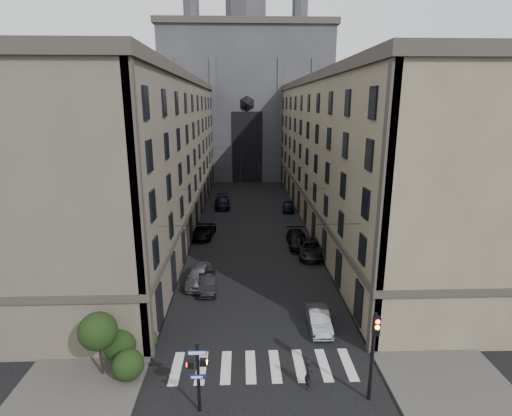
{
  "coord_description": "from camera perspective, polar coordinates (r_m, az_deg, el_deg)",
  "views": [
    {
      "loc": [
        -1.2,
        -16.09,
        15.57
      ],
      "look_at": [
        -0.15,
        12.46,
        8.06
      ],
      "focal_mm": 28.0,
      "sensor_mm": 36.0,
      "label": 1
    }
  ],
  "objects": [
    {
      "name": "car_left_midfar",
      "position": [
        48.23,
        -7.57,
        -3.32
      ],
      "size": [
        2.95,
        5.48,
        1.46
      ],
      "primitive_type": "imported",
      "rotation": [
        0.0,
        0.0,
        -0.1
      ],
      "color": "black",
      "rests_on": "ground"
    },
    {
      "name": "car_right_midnear",
      "position": [
        42.56,
        7.77,
        -5.71
      ],
      "size": [
        2.87,
        5.9,
        1.62
      ],
      "primitive_type": "imported",
      "rotation": [
        0.0,
        0.0,
        -0.03
      ],
      "color": "black",
      "rests_on": "ground"
    },
    {
      "name": "pedestrian",
      "position": [
        24.34,
        7.53,
        -22.43
      ],
      "size": [
        0.5,
        0.71,
        1.83
      ],
      "primitive_type": "imported",
      "rotation": [
        0.0,
        0.0,
        1.47
      ],
      "color": "black",
      "rests_on": "ground"
    },
    {
      "name": "traffic_light_right",
      "position": [
        22.83,
        16.44,
        -18.48
      ],
      "size": [
        0.34,
        0.5,
        5.2
      ],
      "color": "black",
      "rests_on": "ground"
    },
    {
      "name": "building_left",
      "position": [
        53.87,
        -15.37,
        7.57
      ],
      "size": [
        13.6,
        60.6,
        18.85
      ],
      "color": "#524B3F",
      "rests_on": "ground"
    },
    {
      "name": "car_right_midfar",
      "position": [
        45.01,
        6.0,
        -4.51
      ],
      "size": [
        2.25,
        5.52,
        1.6
      ],
      "primitive_type": "imported",
      "rotation": [
        0.0,
        0.0,
        0.0
      ],
      "color": "black",
      "rests_on": "ground"
    },
    {
      "name": "sidewalk_right",
      "position": [
        55.59,
        10.13,
        -1.69
      ],
      "size": [
        7.0,
        80.0,
        0.15
      ],
      "primitive_type": "cube",
      "color": "#383533",
      "rests_on": "ground"
    },
    {
      "name": "building_right",
      "position": [
        54.47,
        13.62,
        7.76
      ],
      "size": [
        13.6,
        60.6,
        18.85
      ],
      "color": "brown",
      "rests_on": "ground"
    },
    {
      "name": "zebra_crossing",
      "position": [
        26.24,
        0.99,
        -21.65
      ],
      "size": [
        11.0,
        3.2,
        0.01
      ],
      "primitive_type": "cube",
      "color": "beige",
      "rests_on": "ground"
    },
    {
      "name": "gothic_tower",
      "position": [
        91.08,
        -1.41,
        16.12
      ],
      "size": [
        35.0,
        23.0,
        58.0
      ],
      "color": "#2D2D33",
      "rests_on": "ground"
    },
    {
      "name": "car_right_near",
      "position": [
        29.81,
        8.94,
        -15.46
      ],
      "size": [
        1.47,
        4.09,
        1.34
      ],
      "primitive_type": "imported",
      "rotation": [
        0.0,
        0.0,
        -0.01
      ],
      "color": "gray",
      "rests_on": "ground"
    },
    {
      "name": "car_right_far",
      "position": [
        59.7,
        4.65,
        0.28
      ],
      "size": [
        2.24,
        4.42,
        1.44
      ],
      "primitive_type": "imported",
      "rotation": [
        0.0,
        0.0,
        -0.13
      ],
      "color": "black",
      "rests_on": "ground"
    },
    {
      "name": "tram_wires",
      "position": [
        52.4,
        -0.78,
        5.59
      ],
      "size": [
        14.0,
        60.0,
        0.43
      ],
      "color": "black",
      "rests_on": "ground"
    },
    {
      "name": "car_left_midnear",
      "position": [
        35.0,
        -6.95,
        -10.57
      ],
      "size": [
        1.75,
        4.2,
        1.35
      ],
      "primitive_type": "imported",
      "rotation": [
        0.0,
        0.0,
        0.08
      ],
      "color": "black",
      "rests_on": "ground"
    },
    {
      "name": "car_left_near",
      "position": [
        36.11,
        -8.2,
        -9.55
      ],
      "size": [
        2.21,
        4.88,
        1.63
      ],
      "primitive_type": "imported",
      "rotation": [
        0.0,
        0.0,
        -0.06
      ],
      "color": "gray",
      "rests_on": "ground"
    },
    {
      "name": "sidewalk_left",
      "position": [
        55.14,
        -11.74,
        -1.91
      ],
      "size": [
        7.0,
        80.0,
        0.15
      ],
      "primitive_type": "cube",
      "color": "#383533",
      "rests_on": "ground"
    },
    {
      "name": "car_left_far",
      "position": [
        61.62,
        -4.84,
        0.82
      ],
      "size": [
        2.61,
        5.76,
        1.64
      ],
      "primitive_type": "imported",
      "rotation": [
        0.0,
        0.0,
        0.06
      ],
      "color": "black",
      "rests_on": "ground"
    },
    {
      "name": "shrub_cluster",
      "position": [
        26.29,
        -19.35,
        -17.78
      ],
      "size": [
        3.9,
        4.4,
        3.9
      ],
      "color": "black",
      "rests_on": "sidewalk_left"
    },
    {
      "name": "pedestrian_signal_left",
      "position": [
        22.14,
        -8.31,
        -22.19
      ],
      "size": [
        1.02,
        0.38,
        4.0
      ],
      "color": "black",
      "rests_on": "ground"
    }
  ]
}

